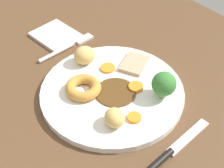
% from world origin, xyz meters
% --- Properties ---
extents(dining_table, '(1.20, 0.84, 0.04)m').
position_xyz_m(dining_table, '(0.00, 0.00, 0.02)').
color(dining_table, brown).
rests_on(dining_table, ground).
extents(dinner_plate, '(0.29, 0.29, 0.01)m').
position_xyz_m(dinner_plate, '(-0.00, 0.00, 0.04)').
color(dinner_plate, white).
rests_on(dinner_plate, dining_table).
extents(gravy_pool, '(0.08, 0.08, 0.00)m').
position_xyz_m(gravy_pool, '(0.01, 0.00, 0.05)').
color(gravy_pool, '#563819').
rests_on(gravy_pool, dinner_plate).
extents(meat_slice_main, '(0.07, 0.08, 0.01)m').
position_xyz_m(meat_slice_main, '(-0.03, 0.09, 0.05)').
color(meat_slice_main, tan).
rests_on(meat_slice_main, dinner_plate).
extents(yorkshire_pudding, '(0.07, 0.07, 0.02)m').
position_xyz_m(yorkshire_pudding, '(-0.03, -0.05, 0.06)').
color(yorkshire_pudding, '#C68938').
rests_on(yorkshire_pudding, dinner_plate).
extents(roast_potato_left, '(0.05, 0.05, 0.04)m').
position_xyz_m(roast_potato_left, '(-0.10, 0.01, 0.07)').
color(roast_potato_left, '#D8B260').
rests_on(roast_potato_left, dinner_plate).
extents(roast_potato_right, '(0.05, 0.05, 0.03)m').
position_xyz_m(roast_potato_right, '(0.07, -0.05, 0.07)').
color(roast_potato_right, '#D8B260').
rests_on(roast_potato_right, dinner_plate).
extents(carrot_coin_front, '(0.03, 0.03, 0.01)m').
position_xyz_m(carrot_coin_front, '(0.09, -0.02, 0.05)').
color(carrot_coin_front, orange).
rests_on(carrot_coin_front, dinner_plate).
extents(carrot_coin_back, '(0.03, 0.03, 0.01)m').
position_xyz_m(carrot_coin_back, '(0.03, 0.04, 0.05)').
color(carrot_coin_back, orange).
rests_on(carrot_coin_back, dinner_plate).
extents(carrot_coin_side, '(0.03, 0.03, 0.00)m').
position_xyz_m(carrot_coin_side, '(-0.06, 0.03, 0.05)').
color(carrot_coin_side, orange).
rests_on(carrot_coin_side, dinner_plate).
extents(broccoli_floret, '(0.05, 0.05, 0.06)m').
position_xyz_m(broccoli_floret, '(0.08, 0.07, 0.08)').
color(broccoli_floret, '#8CB766').
rests_on(broccoli_floret, dinner_plate).
extents(fork, '(0.02, 0.15, 0.01)m').
position_xyz_m(fork, '(-0.19, 0.02, 0.04)').
color(fork, silver).
rests_on(fork, dining_table).
extents(knife, '(0.03, 0.19, 0.01)m').
position_xyz_m(knife, '(0.18, -0.02, 0.04)').
color(knife, black).
rests_on(knife, dining_table).
extents(folded_napkin, '(0.12, 0.10, 0.01)m').
position_xyz_m(folded_napkin, '(-0.24, 0.02, 0.04)').
color(folded_napkin, white).
rests_on(folded_napkin, dining_table).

